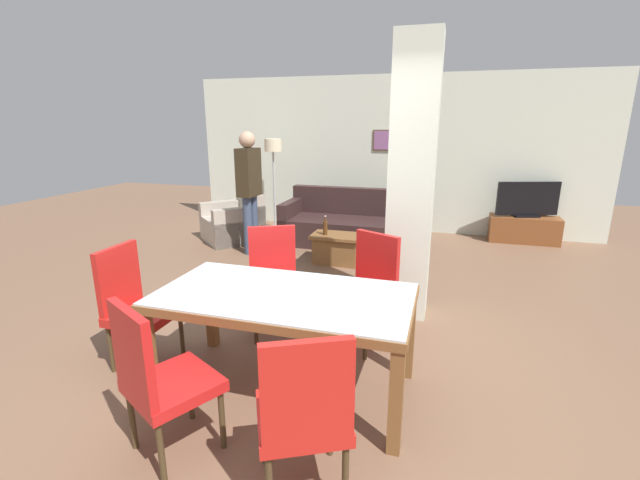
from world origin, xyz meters
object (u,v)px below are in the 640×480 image
dining_chair_far_left (274,276)px  tv_stand (524,229)px  armchair (234,224)px  floor_lamp (273,154)px  dining_chair_near_right (304,410)px  sofa (349,226)px  bottle (325,227)px  dining_chair_head_left (134,302)px  tv_screen (528,200)px  dining_table (284,312)px  dining_chair_far_right (368,285)px  coffee_table (337,248)px  standing_person (249,184)px  dining_chair_near_left (158,376)px

dining_chair_far_left → tv_stand: (2.74, 4.00, -0.32)m
armchair → floor_lamp: (0.30, 1.02, 1.08)m
dining_chair_near_right → sofa: bearing=73.4°
bottle → tv_stand: bottle is taller
dining_chair_near_right → floor_lamp: floor_lamp is taller
dining_chair_head_left → tv_stand: size_ratio=0.92×
armchair → sofa: bearing=-125.9°
tv_screen → dining_chair_far_left: bearing=38.0°
floor_lamp → dining_chair_head_left: bearing=-81.3°
dining_chair_head_left → sofa: bearing=168.0°
dining_table → floor_lamp: (-1.99, 4.63, 0.75)m
dining_chair_far_right → sofa: (-0.87, 3.10, -0.24)m
dining_chair_far_left → dining_chair_near_right: 1.95m
floor_lamp → dining_table: bearing=-66.7°
armchair → coffee_table: (1.92, -0.67, -0.07)m
dining_chair_head_left → tv_stand: dining_chair_head_left is taller
tv_stand → standing_person: size_ratio=0.60×
dining_chair_head_left → tv_stand: 6.05m
bottle → standing_person: (-1.20, 0.17, 0.53)m
armchair → bottle: 1.92m
dining_table → dining_chair_near_right: size_ratio=1.83×
dining_chair_near_left → standing_person: size_ratio=0.55×
dining_table → tv_screen: tv_screen is taller
dining_chair_far_right → coffee_table: 2.24m
dining_chair_near_left → floor_lamp: size_ratio=0.60×
dining_chair_far_left → dining_chair_near_right: bearing=89.9°
dining_chair_far_left → armchair: dining_chair_far_left is taller
dining_chair_far_left → tv_stand: dining_chair_far_left is taller
sofa → tv_screen: 2.90m
tv_stand → dining_chair_far_right: bearing=-115.0°
dining_table → armchair: bearing=122.4°
dining_chair_far_right → tv_screen: (1.86, 3.99, 0.17)m
dining_table → dining_chair_far_left: bearing=117.1°
standing_person → dining_chair_head_left: bearing=13.3°
dining_chair_near_right → standing_person: standing_person is taller
dining_chair_near_left → dining_chair_near_right: bearing=25.1°
dining_chair_far_right → floor_lamp: floor_lamp is taller
armchair → bottle: armchair is taller
dining_chair_far_left → dining_chair_far_right: bearing=154.1°
bottle → standing_person: standing_person is taller
floor_lamp → standing_person: 1.62m
dining_table → coffee_table: dining_table is taller
sofa → armchair: bearing=11.2°
armchair → floor_lamp: 1.51m
bottle → sofa: bearing=85.2°
dining_chair_near_left → bottle: (-0.08, 3.72, -0.02)m
bottle → tv_screen: size_ratio=0.28×
dining_chair_near_left → floor_lamp: bearing=134.1°
dining_chair_far_left → dining_chair_near_right: (0.88, -1.74, 0.00)m
dining_table → floor_lamp: size_ratio=1.11×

